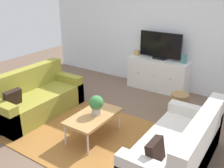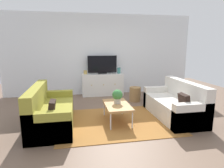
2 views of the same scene
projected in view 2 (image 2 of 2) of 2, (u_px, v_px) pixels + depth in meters
name	position (u px, v px, depth m)	size (l,w,h in m)	color
ground_plane	(115.00, 119.00, 4.42)	(10.00, 10.00, 0.00)	brown
wall_back	(100.00, 55.00, 6.61)	(6.40, 0.12, 2.70)	white
area_rug	(117.00, 121.00, 4.27)	(2.50, 1.90, 0.01)	#9E662D
couch_left_side	(49.00, 113.00, 4.00)	(0.81, 1.75, 0.84)	olive
couch_right_side	(176.00, 105.00, 4.52)	(0.81, 1.75, 0.84)	silver
coffee_table	(117.00, 106.00, 4.21)	(0.52, 0.93, 0.40)	#B7844C
potted_plant	(117.00, 96.00, 4.23)	(0.23, 0.23, 0.31)	#B7B2A8
tv_console	(103.00, 84.00, 6.54)	(1.38, 0.47, 0.73)	white
flat_screen_tv	(102.00, 65.00, 6.43)	(0.97, 0.16, 0.60)	black
glass_vase	(119.00, 70.00, 6.55)	(0.11, 0.11, 0.19)	teal
mantel_clock	(85.00, 72.00, 6.35)	(0.11, 0.07, 0.13)	tan
wicker_basket	(135.00, 94.00, 5.83)	(0.34, 0.34, 0.43)	#9E7547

